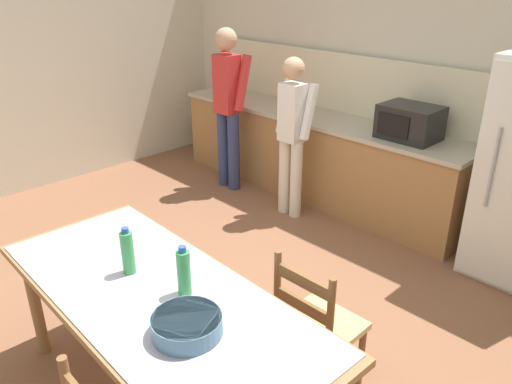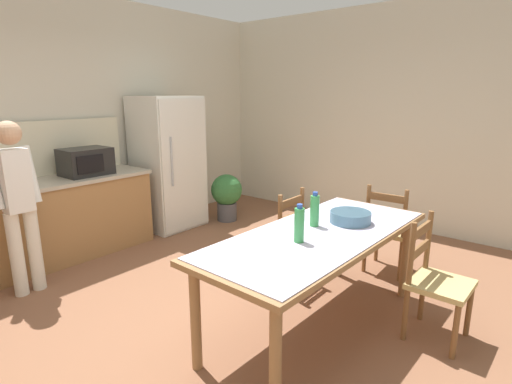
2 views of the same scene
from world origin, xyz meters
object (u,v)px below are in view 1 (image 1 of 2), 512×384
Objects in this scene: bottle_off_centre at (184,272)px; chair_side_far_right at (316,327)px; person_at_sink at (228,102)px; bottle_near_centre at (128,252)px; person_at_counter at (292,130)px; serving_bowl at (187,324)px; dining_table at (157,306)px; microwave at (410,122)px.

bottle_off_centre is 0.85m from chair_side_far_right.
chair_side_far_right is 0.52× the size of person_at_sink.
person_at_counter reaches higher than bottle_near_centre.
serving_bowl is 0.35× the size of chair_side_far_right.
serving_bowl is 0.88m from chair_side_far_right.
chair_side_far_right is 2.36m from person_at_counter.
bottle_near_centre is at bearing 42.83° from chair_side_far_right.
serving_bowl is 0.18× the size of person_at_sink.
chair_side_far_right is at bearing -122.34° from person_at_sink.
serving_bowl is 0.21× the size of person_at_counter.
dining_table is 2.61m from person_at_counter.
bottle_off_centre is at bearing -82.51° from microwave.
bottle_off_centre is at bearing 57.36° from chair_side_far_right.
person_at_counter is (-1.17, 2.33, 0.18)m from dining_table.
dining_table is 0.33m from bottle_near_centre.
person_at_sink reaches higher than dining_table.
person_at_counter is (-0.92, -0.52, -0.16)m from microwave.
person_at_counter reaches higher than serving_bowl.
microwave is 0.32× the size of person_at_counter.
dining_table is at bearing 55.07° from chair_side_far_right.
bottle_near_centre is 1.00× the size of bottle_off_centre.
bottle_near_centre reaches higher than chair_side_far_right.
bottle_near_centre is 0.62m from serving_bowl.
person_at_sink is at bearing 134.66° from bottle_off_centre.
bottle_off_centre is 0.17× the size of person_at_counter.
microwave is at bearing -60.49° from person_at_counter.
chair_side_far_right is 3.12m from person_at_sink.
bottle_near_centre is at bearing 172.62° from serving_bowl.
bottle_near_centre is at bearing -164.90° from bottle_off_centre.
microwave is at bearing 101.86° from serving_bowl.
bottle_off_centre is 0.16× the size of person_at_sink.
bottle_off_centre is 0.84× the size of serving_bowl.
serving_bowl is at bearing -147.50° from person_at_counter.
person_at_sink is (-1.86, 2.34, 0.07)m from bottle_near_centre.
person_at_sink reaches higher than serving_bowl.
bottle_off_centre is at bearing 44.68° from dining_table.
person_at_sink is at bearing 128.40° from bottle_near_centre.
dining_table is at bearing 168.45° from serving_bowl.
person_at_counter is (-1.53, 2.40, 0.05)m from serving_bowl.
microwave reaches higher than serving_bowl.
bottle_near_centre is 2.99m from person_at_sink.
serving_bowl is at bearing 80.30° from chair_side_far_right.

